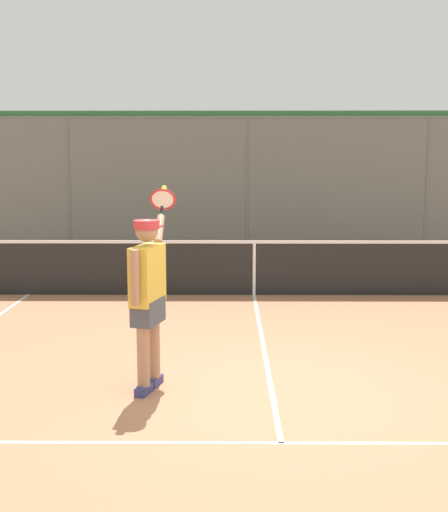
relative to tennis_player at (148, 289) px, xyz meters
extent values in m
plane|color=#B27551|center=(-1.28, 0.17, -1.06)|extent=(60.00, 60.00, 0.00)
cube|color=white|center=(-1.28, 1.34, -1.06)|extent=(6.18, 0.05, 0.01)
cube|color=white|center=(-1.28, -1.73, -1.06)|extent=(0.05, 6.13, 0.01)
cylinder|color=slate|center=(-5.50, -9.15, 0.60)|extent=(0.07, 0.07, 3.33)
cylinder|color=slate|center=(-1.28, -9.15, 0.60)|extent=(0.07, 0.07, 3.33)
cylinder|color=slate|center=(2.95, -9.15, 0.60)|extent=(0.07, 0.07, 3.33)
cylinder|color=slate|center=(-1.28, -9.15, 2.23)|extent=(16.89, 0.05, 0.05)
cube|color=slate|center=(-1.28, -9.15, 0.60)|extent=(16.89, 0.02, 3.33)
cube|color=#387A3D|center=(-1.28, -9.80, 0.67)|extent=(19.89, 0.90, 3.46)
cube|color=#ADADA8|center=(-1.28, -8.97, -0.99)|extent=(17.89, 0.18, 0.15)
cube|color=black|center=(-1.28, -4.79, -0.61)|extent=(10.08, 0.02, 0.91)
cube|color=white|center=(-1.28, -4.79, -0.13)|extent=(10.08, 0.04, 0.05)
cube|color=white|center=(-1.28, -4.79, -0.61)|extent=(0.05, 0.04, 0.91)
cube|color=navy|center=(0.04, 0.15, -1.02)|extent=(0.18, 0.28, 0.09)
cylinder|color=#A87A5B|center=(0.04, 0.15, -0.56)|extent=(0.13, 0.13, 0.83)
cube|color=navy|center=(-0.04, -0.12, -1.02)|extent=(0.18, 0.28, 0.09)
cylinder|color=#A87A5B|center=(-0.04, -0.12, -0.56)|extent=(0.13, 0.13, 0.83)
cube|color=#474C56|center=(0.00, 0.02, -0.22)|extent=(0.33, 0.48, 0.26)
cube|color=gold|center=(0.00, 0.02, 0.15)|extent=(0.34, 0.55, 0.60)
cylinder|color=#A87A5B|center=(0.09, 0.32, 0.18)|extent=(0.08, 0.08, 0.55)
cylinder|color=#A87A5B|center=(-0.08, -0.45, 0.57)|extent=(0.09, 0.40, 0.31)
sphere|color=#A87A5B|center=(0.00, 0.02, 0.61)|extent=(0.23, 0.23, 0.23)
cylinder|color=red|center=(0.00, 0.02, 0.67)|extent=(0.33, 0.33, 0.09)
cube|color=red|center=(-0.03, -0.10, 0.64)|extent=(0.24, 0.25, 0.02)
cylinder|color=black|center=(-0.08, -0.70, 0.74)|extent=(0.03, 0.17, 0.13)
torus|color=red|center=(-0.08, -0.89, 0.86)|extent=(0.30, 0.19, 0.26)
cylinder|color=silver|center=(-0.08, -0.89, 0.86)|extent=(0.25, 0.14, 0.21)
sphere|color=#C1D138|center=(-0.08, -1.07, 0.98)|extent=(0.07, 0.07, 0.07)
camera|label=1|loc=(-0.82, 6.74, 1.36)|focal=47.09mm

